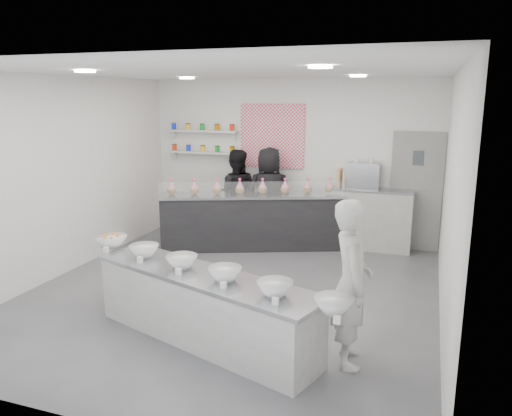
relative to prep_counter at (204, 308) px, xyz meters
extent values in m
plane|color=#515156|center=(-0.23, 1.36, -0.40)|extent=(6.00, 6.00, 0.00)
plane|color=white|center=(-0.23, 1.36, 2.60)|extent=(6.00, 6.00, 0.00)
plane|color=white|center=(-0.23, 4.36, 1.10)|extent=(5.50, 0.00, 5.50)
plane|color=white|center=(-2.98, 1.36, 1.10)|extent=(0.00, 6.00, 6.00)
plane|color=white|center=(2.52, 1.36, 1.10)|extent=(0.00, 6.00, 6.00)
cube|color=gray|center=(2.07, 4.33, 0.65)|extent=(0.88, 0.04, 2.10)
cube|color=#ED2D51|center=(-0.58, 4.33, 1.55)|extent=(1.25, 0.03, 1.20)
cube|color=silver|center=(-1.98, 4.26, 1.20)|extent=(1.45, 0.22, 0.04)
cube|color=silver|center=(-1.98, 4.26, 1.62)|extent=(1.45, 0.22, 0.04)
cylinder|color=white|center=(-1.63, 0.36, 2.58)|extent=(0.24, 0.24, 0.02)
cylinder|color=white|center=(1.17, 0.36, 2.58)|extent=(0.24, 0.24, 0.02)
cylinder|color=white|center=(-1.63, 2.96, 2.58)|extent=(0.24, 0.24, 0.02)
cylinder|color=white|center=(1.17, 2.96, 2.58)|extent=(0.24, 0.24, 0.02)
cube|color=#A1A19D|center=(0.00, 0.00, 0.00)|extent=(2.97, 1.55, 0.80)
cube|color=black|center=(-0.68, 3.45, 0.10)|extent=(3.21, 1.74, 1.00)
cube|color=white|center=(-0.58, 3.19, 0.74)|extent=(2.95, 1.19, 0.27)
cube|color=#A1A19D|center=(1.32, 4.14, 0.15)|extent=(1.47, 0.47, 1.09)
cube|color=#93969E|center=(1.17, 4.14, 0.92)|extent=(0.58, 0.40, 0.44)
imported|color=beige|center=(1.61, 0.08, 0.47)|extent=(0.57, 0.72, 1.73)
imported|color=black|center=(-1.17, 3.96, 0.46)|extent=(0.98, 0.85, 1.72)
imported|color=black|center=(-0.51, 3.96, 0.50)|extent=(0.99, 0.77, 1.79)
camera|label=1|loc=(2.26, -4.68, 2.32)|focal=35.00mm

